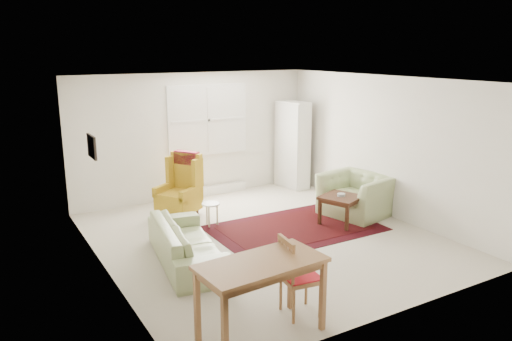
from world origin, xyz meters
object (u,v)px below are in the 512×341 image
coffee_table (341,210)px  stool (211,214)px  desk_chair (301,276)px  cabinet (293,145)px  desk (261,299)px  wingback_chair (178,185)px  sofa (187,235)px  armchair (356,191)px

coffee_table → stool: (-1.96, 1.05, -0.05)m
desk_chair → cabinet: bearing=-25.6°
desk → wingback_chair: bearing=80.2°
sofa → stool: (0.92, 1.19, -0.20)m
armchair → wingback_chair: (-2.81, 1.58, 0.13)m
sofa → coffee_table: 2.89m
armchair → wingback_chair: bearing=-132.3°
coffee_table → desk_chair: bearing=-138.0°
sofa → desk: bearing=-172.7°
coffee_table → desk: size_ratio=0.47×
desk → stool: bearing=73.4°
coffee_table → stool: bearing=151.9°
cabinet → desk_chair: bearing=-132.4°
cabinet → desk: (-3.59, -4.67, -0.51)m
wingback_chair → armchair: bearing=28.2°
stool → cabinet: bearing=27.6°
stool → cabinet: cabinet is taller
wingback_chair → coffee_table: size_ratio=1.85×
coffee_table → stool: 2.23m
sofa → desk_chair: 2.05m
desk_chair → stool: bearing=1.0°
stool → cabinet: 3.02m
armchair → desk_chair: bearing=-63.8°
stool → desk_chair: 3.19m
stool → desk_chair: desk_chair is taller
armchair → stool: size_ratio=2.80×
sofa → armchair: 3.47m
cabinet → wingback_chair: bearing=-177.7°
desk → desk_chair: desk_chair is taller
sofa → stool: size_ratio=4.90×
armchair → desk: (-3.52, -2.51, -0.03)m
desk → desk_chair: size_ratio=1.41×
stool → desk_chair: size_ratio=0.44×
armchair → desk_chair: desk_chair is taller
desk → armchair: bearing=35.6°
wingback_chair → desk_chair: 3.94m
sofa → desk_chair: desk_chair is taller
desk → coffee_table: bearing=37.5°
desk_chair → wingback_chair: bearing=6.3°
coffee_table → cabinet: (0.64, 2.41, 0.68)m
sofa → cabinet: size_ratio=1.07×
coffee_table → cabinet: size_ratio=0.33×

